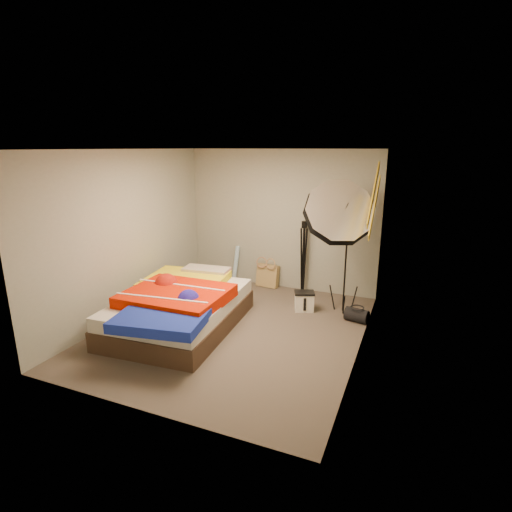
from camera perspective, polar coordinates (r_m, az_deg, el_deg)
The scene contains 15 objects.
floor at distance 5.83m, azimuth -3.22°, elevation -10.40°, with size 4.00×4.00×0.00m, color brown.
ceiling at distance 5.25m, azimuth -3.63°, elevation 14.99°, with size 4.00×4.00×0.00m, color silver.
wall_back at distance 7.22m, azimuth 3.53°, elevation 5.09°, with size 3.50×3.50×0.00m, color gray.
wall_front at distance 3.79m, azimuth -16.73°, elevation -5.08°, with size 3.50×3.50×0.00m, color gray.
wall_left at distance 6.35m, azimuth -17.80°, elevation 2.97°, with size 4.00×4.00×0.00m, color gray.
wall_right at distance 4.92m, azimuth 15.26°, elevation -0.27°, with size 4.00×4.00×0.00m, color gray.
tote_bag at distance 7.45m, azimuth 1.68°, elevation -2.83°, with size 0.42×0.13×0.42m, color tan.
wrapping_roll at distance 7.65m, azimuth -2.91°, elevation -1.21°, with size 0.08×0.08×0.71m, color #54A0D4.
camera_case at distance 6.44m, azimuth 6.90°, elevation -6.53°, with size 0.29×0.21×0.29m, color silver.
duffel_bag at distance 6.20m, azimuth 14.18°, elevation -8.19°, with size 0.21×0.21×0.34m, color black.
wall_stripe_upper at distance 5.38m, azimuth 16.43°, elevation 8.54°, with size 0.02×1.10×0.10m, color gold.
wall_stripe_lower at distance 5.66m, azimuth 16.57°, elevation 6.78°, with size 0.02×1.10×0.10m, color gold.
bed at distance 5.87m, azimuth -10.81°, elevation -7.11°, with size 1.72×2.42×0.63m.
photo_umbrella at distance 6.00m, azimuth 11.67°, elevation 5.88°, with size 1.14×1.07×2.20m.
camera_tripod at distance 7.06m, azimuth 6.81°, elevation 0.57°, with size 0.09×0.09×1.30m.
Camera 1 is at (2.30, -4.72, 2.53)m, focal length 28.00 mm.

